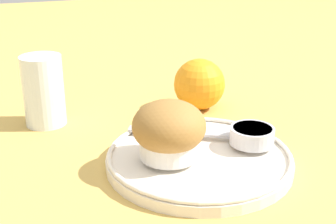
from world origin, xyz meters
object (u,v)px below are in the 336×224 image
(muffin, at_px, (169,130))
(orange_fruit, at_px, (199,84))
(butter_knife, at_px, (198,133))
(juice_glass, at_px, (43,91))

(muffin, relative_size, orange_fruit, 1.07)
(muffin, xyz_separation_m, orange_fruit, (0.12, 0.19, -0.01))
(muffin, bearing_deg, butter_knife, 38.42)
(juice_glass, bearing_deg, butter_knife, -39.14)
(muffin, distance_m, orange_fruit, 0.22)
(orange_fruit, height_order, juice_glass, juice_glass)
(butter_knife, height_order, orange_fruit, orange_fruit)
(butter_knife, distance_m, orange_fruit, 0.15)
(juice_glass, bearing_deg, orange_fruit, -3.74)
(orange_fruit, relative_size, juice_glass, 0.79)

